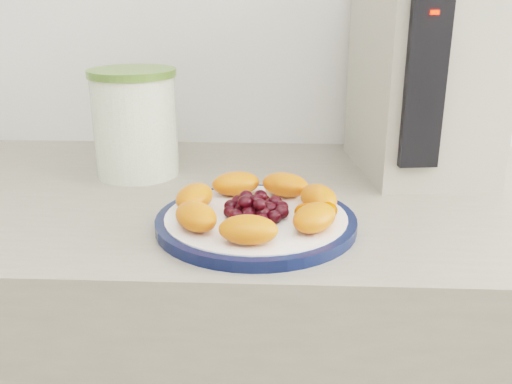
{
  "coord_description": "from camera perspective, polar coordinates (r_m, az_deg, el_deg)",
  "views": [
    {
      "loc": [
        0.01,
        0.35,
        1.2
      ],
      "look_at": [
        -0.03,
        1.06,
        0.95
      ],
      "focal_mm": 40.0,
      "sensor_mm": 36.0,
      "label": 1
    }
  ],
  "objects": [
    {
      "name": "appliance_panel",
      "position": [
        0.87,
        16.52,
        10.47
      ],
      "size": [
        0.06,
        0.03,
        0.25
      ],
      "primitive_type": "cube",
      "rotation": [
        0.0,
        0.0,
        0.12
      ],
      "color": "black",
      "rests_on": "appliance_body"
    },
    {
      "name": "plate_face",
      "position": [
        0.76,
        0.0,
        -2.95
      ],
      "size": [
        0.24,
        0.24,
        0.02
      ],
      "primitive_type": "cylinder",
      "color": "white",
      "rests_on": "counter"
    },
    {
      "name": "canister",
      "position": [
        0.98,
        -11.96,
        6.42
      ],
      "size": [
        0.15,
        0.15,
        0.17
      ],
      "primitive_type": "cylinder",
      "rotation": [
        0.0,
        0.0,
        0.08
      ],
      "color": "#496811",
      "rests_on": "counter"
    },
    {
      "name": "canister_lid",
      "position": [
        0.97,
        -12.33,
        11.57
      ],
      "size": [
        0.16,
        0.16,
        0.01
      ],
      "primitive_type": "cylinder",
      "rotation": [
        0.0,
        0.0,
        0.08
      ],
      "color": "#527130",
      "rests_on": "canister"
    },
    {
      "name": "appliance_led",
      "position": [
        0.85,
        17.42,
        16.78
      ],
      "size": [
        0.01,
        0.01,
        0.01
      ],
      "primitive_type": "cube",
      "rotation": [
        0.0,
        0.0,
        0.12
      ],
      "color": "#FF0C05",
      "rests_on": "appliance_panel"
    },
    {
      "name": "appliance_body",
      "position": [
        1.02,
        16.35,
        11.43
      ],
      "size": [
        0.23,
        0.29,
        0.34
      ],
      "primitive_type": "cube",
      "rotation": [
        0.0,
        0.0,
        0.12
      ],
      "color": "#A29C8D",
      "rests_on": "counter"
    },
    {
      "name": "fruit_plate",
      "position": [
        0.75,
        0.32,
        -1.2
      ],
      "size": [
        0.23,
        0.23,
        0.03
      ],
      "color": "#EC4F15",
      "rests_on": "plate_face"
    },
    {
      "name": "plate_rim",
      "position": [
        0.76,
        0.0,
        -3.02
      ],
      "size": [
        0.27,
        0.27,
        0.01
      ],
      "primitive_type": "cylinder",
      "color": "#0C163A",
      "rests_on": "counter"
    }
  ]
}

